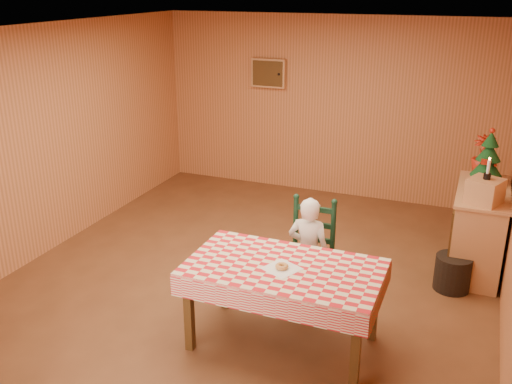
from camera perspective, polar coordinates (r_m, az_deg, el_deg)
ground at (r=6.19m, az=-0.70°, el=-8.88°), size 6.00×6.00×0.00m
cabin_walls at (r=6.01m, az=1.17°, el=8.88°), size 5.10×6.05×2.65m
dining_table at (r=4.88m, az=2.78°, el=-8.27°), size 1.66×0.96×0.77m
ladder_chair at (r=5.63m, az=5.41°, el=-6.32°), size 0.44×0.40×1.08m
seated_child at (r=5.55m, az=5.26°, el=-6.02°), size 0.41×0.27×1.12m
napkin at (r=4.80m, az=2.60°, el=-7.65°), size 0.35×0.35×0.00m
donut at (r=4.79m, az=2.60°, el=-7.44°), size 0.13×0.13×0.04m
shelf_unit at (r=6.71m, az=21.26°, el=-3.52°), size 0.54×1.24×0.93m
crate at (r=6.12m, az=21.92°, el=0.10°), size 0.39×0.39×0.25m
christmas_tree at (r=6.70m, az=22.21°, el=3.14°), size 0.34×0.34×0.62m
flower_arrangement at (r=7.00m, az=21.78°, el=3.43°), size 0.30×0.30×0.45m
candle_set at (r=6.07m, az=22.15°, el=1.78°), size 0.07×0.07×0.22m
storage_bin at (r=6.29m, az=19.07°, el=-7.65°), size 0.38×0.38×0.37m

